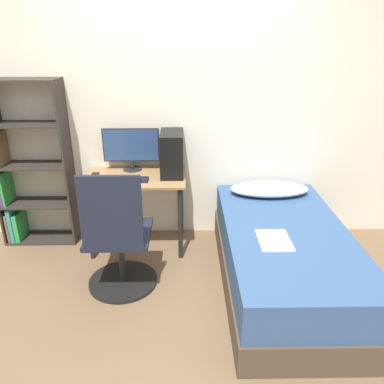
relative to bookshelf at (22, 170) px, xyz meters
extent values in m
plane|color=brown|center=(1.51, -1.20, -0.76)|extent=(14.00, 14.00, 0.00)
cube|color=silver|center=(1.51, 0.17, 0.49)|extent=(8.00, 0.05, 2.50)
cube|color=#997047|center=(1.11, -0.14, -0.03)|extent=(0.94, 0.58, 0.02)
cylinder|color=black|center=(0.70, -0.38, -0.40)|extent=(0.04, 0.04, 0.72)
cylinder|color=black|center=(1.53, -0.38, -0.40)|extent=(0.04, 0.04, 0.72)
cylinder|color=black|center=(0.70, 0.10, -0.40)|extent=(0.04, 0.04, 0.72)
cylinder|color=black|center=(1.53, 0.10, -0.40)|extent=(0.04, 0.04, 0.72)
cube|color=#2D2823|center=(0.46, 0.00, 0.05)|extent=(0.02, 0.30, 1.61)
cube|color=#2D2823|center=(0.11, 0.00, -0.75)|extent=(0.68, 0.30, 0.02)
cube|color=#2D2823|center=(0.11, 0.00, -0.35)|extent=(0.68, 0.30, 0.02)
cube|color=#2D2823|center=(0.11, 0.00, 0.05)|extent=(0.68, 0.30, 0.02)
cube|color=#2D2823|center=(0.11, 0.00, 0.44)|extent=(0.68, 0.30, 0.02)
cube|color=#2D2823|center=(0.11, 0.00, 0.84)|extent=(0.68, 0.30, 0.02)
cube|color=brown|center=(-0.21, 0.00, -0.60)|extent=(0.02, 0.25, 0.30)
cube|color=teal|center=(-0.17, 0.00, -0.56)|extent=(0.04, 0.25, 0.36)
cube|color=green|center=(-0.12, 0.00, -0.60)|extent=(0.04, 0.25, 0.29)
cube|color=#7A338E|center=(-0.21, 0.00, -0.21)|extent=(0.02, 0.25, 0.26)
cube|color=green|center=(-0.18, 0.00, -0.18)|extent=(0.02, 0.25, 0.33)
cube|color=brown|center=(-0.16, 0.00, 0.21)|extent=(0.03, 0.25, 0.32)
cylinder|color=black|center=(1.04, -0.77, -0.75)|extent=(0.58, 0.58, 0.03)
cylinder|color=black|center=(1.04, -0.77, -0.52)|extent=(0.05, 0.05, 0.43)
cube|color=black|center=(1.04, -0.77, -0.28)|extent=(0.51, 0.51, 0.04)
cube|color=black|center=(1.04, -1.01, 0.02)|extent=(0.46, 0.04, 0.57)
cube|color=#4C3D2D|center=(2.40, -0.81, -0.64)|extent=(1.00, 1.92, 0.24)
cube|color=#33517F|center=(2.40, -0.81, -0.37)|extent=(0.97, 1.88, 0.30)
ellipsoid|color=#B2B7C6|center=(2.40, -0.11, -0.17)|extent=(0.76, 0.36, 0.11)
cube|color=silver|center=(2.25, -1.00, -0.22)|extent=(0.24, 0.32, 0.01)
cylinder|color=black|center=(1.06, 0.04, -0.02)|extent=(0.18, 0.18, 0.01)
cylinder|color=black|center=(1.06, 0.04, 0.03)|extent=(0.04, 0.04, 0.09)
cube|color=black|center=(1.06, 0.05, 0.23)|extent=(0.54, 0.01, 0.33)
cube|color=navy|center=(1.06, 0.04, 0.23)|extent=(0.52, 0.01, 0.30)
cube|color=black|center=(1.06, -0.26, -0.01)|extent=(0.37, 0.12, 0.02)
cube|color=black|center=(1.46, -0.07, 0.18)|extent=(0.21, 0.40, 0.40)
cube|color=black|center=(0.73, -0.12, -0.02)|extent=(0.07, 0.14, 0.01)
camera|label=1|loc=(1.59, -3.45, 1.21)|focal=35.00mm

